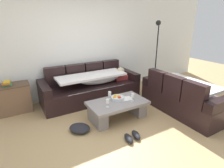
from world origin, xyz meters
name	(u,v)px	position (x,y,z in m)	size (l,w,h in m)	color
ground_plane	(121,132)	(0.00, 0.00, 0.00)	(14.00, 14.00, 0.00)	tan
back_wall	(77,45)	(0.00, 2.15, 1.35)	(9.00, 0.10, 2.70)	white
couch_along_wall	(92,87)	(0.15, 1.63, 0.33)	(2.44, 0.92, 0.88)	black
couch_near_window	(183,97)	(1.66, 0.01, 0.33)	(0.92, 1.84, 0.88)	black
coffee_table	(117,108)	(0.20, 0.46, 0.24)	(1.20, 0.68, 0.38)	gray
fruit_bowl	(118,98)	(0.25, 0.53, 0.42)	(0.28, 0.28, 0.10)	silver
wine_glass_near_left	(108,102)	(-0.09, 0.34, 0.50)	(0.07, 0.07, 0.17)	silver
wine_glass_near_right	(132,96)	(0.49, 0.34, 0.50)	(0.07, 0.07, 0.17)	silver
wine_glass_far_back	(110,94)	(0.13, 0.65, 0.50)	(0.07, 0.07, 0.17)	silver
open_magazine	(125,99)	(0.41, 0.48, 0.39)	(0.28, 0.21, 0.01)	white
side_cabinet	(13,99)	(-1.64, 1.85, 0.32)	(0.72, 0.44, 0.64)	brown
book_stack_on_cabinet	(7,83)	(-1.70, 1.85, 0.69)	(0.18, 0.21, 0.10)	#338C59
floor_lamp	(156,51)	(2.13, 1.46, 1.12)	(0.33, 0.31, 1.95)	black
pair_of_shoes	(132,137)	(0.06, -0.28, 0.04)	(0.35, 0.31, 0.09)	black
crumpled_garment	(80,128)	(-0.65, 0.40, 0.06)	(0.40, 0.32, 0.12)	#232328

